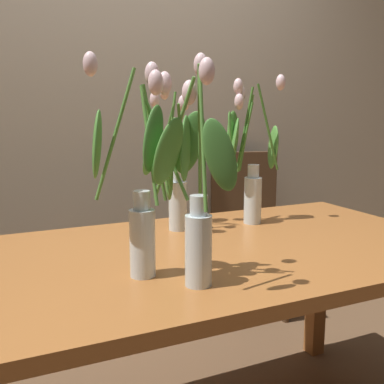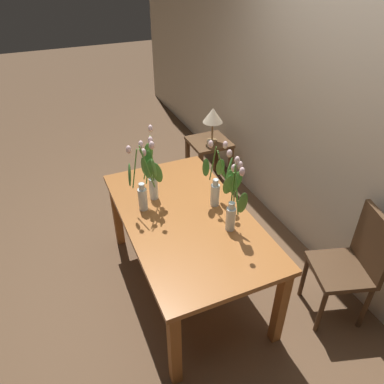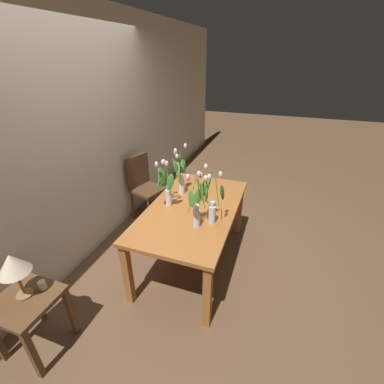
% 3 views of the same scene
% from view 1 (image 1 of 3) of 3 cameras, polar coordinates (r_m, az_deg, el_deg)
% --- Properties ---
extents(room_wall_rear, '(9.00, 0.10, 2.70)m').
position_cam_1_polar(room_wall_rear, '(2.62, -10.01, 13.83)').
color(room_wall_rear, beige).
rests_on(room_wall_rear, ground).
extents(dining_table, '(1.60, 0.90, 0.74)m').
position_cam_1_polar(dining_table, '(1.51, 3.53, -10.15)').
color(dining_table, '#A3602D').
rests_on(dining_table, ground).
extents(tulip_vase_0, '(0.21, 0.25, 0.58)m').
position_cam_1_polar(tulip_vase_0, '(1.12, 0.18, -0.74)').
color(tulip_vase_0, silver).
rests_on(tulip_vase_0, dining_table).
extents(tulip_vase_1, '(0.28, 0.17, 0.58)m').
position_cam_1_polar(tulip_vase_1, '(1.17, -5.54, 0.16)').
color(tulip_vase_1, silver).
rests_on(tulip_vase_1, dining_table).
extents(tulip_vase_2, '(0.25, 0.14, 0.57)m').
position_cam_1_polar(tulip_vase_2, '(1.77, 7.14, 3.53)').
color(tulip_vase_2, silver).
rests_on(tulip_vase_2, dining_table).
extents(tulip_vase_3, '(0.22, 0.24, 0.53)m').
position_cam_1_polar(tulip_vase_3, '(1.67, -2.30, 2.70)').
color(tulip_vase_3, silver).
rests_on(tulip_vase_3, dining_table).
extents(dining_chair, '(0.50, 0.50, 0.93)m').
position_cam_1_polar(dining_chair, '(2.73, 6.91, -3.71)').
color(dining_chair, '#4C331E').
rests_on(dining_chair, ground).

